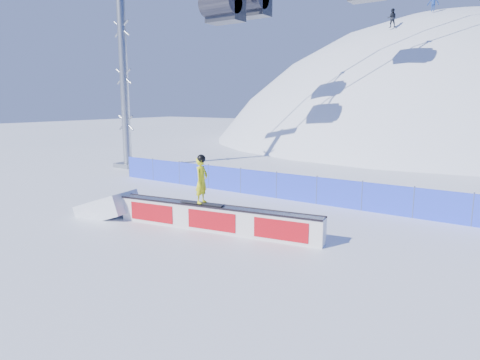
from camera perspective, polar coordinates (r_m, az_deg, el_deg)
The scene contains 7 objects.
ground at distance 15.61m, azimuth -0.21°, elevation -5.94°, with size 160.00×160.00×0.00m, color white.
snow_hill at distance 59.35m, azimuth 24.28°, elevation -12.70°, with size 64.00×64.00×64.00m.
safety_fence at distance 19.23m, azimuth 7.48°, elevation -1.05°, with size 22.05×0.05×1.30m.
rail_box at distance 14.74m, azimuth -3.37°, elevation -5.12°, with size 7.63×1.75×0.92m.
snow_ramp at distance 17.59m, azimuth -17.16°, elevation -4.53°, with size 2.13×1.42×0.80m, color white, non-canonical shape.
snowboarder at distance 14.69m, azimuth -5.15°, elevation 0.04°, with size 1.67×0.63×1.72m.
distant_skiers at distance 43.77m, azimuth 28.76°, elevation 18.89°, with size 15.05×7.18×5.77m.
Camera 1 is at (8.56, -12.29, 4.41)m, focal length 32.00 mm.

